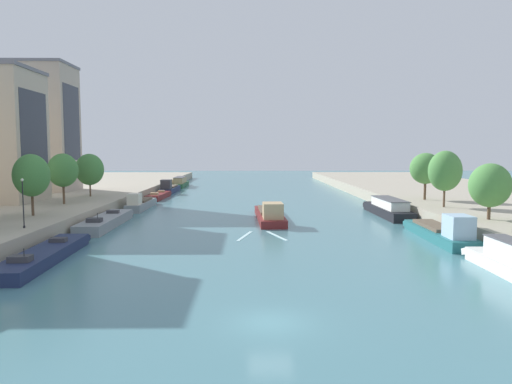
% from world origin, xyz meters
% --- Properties ---
extents(ground_plane, '(400.00, 400.00, 0.00)m').
position_xyz_m(ground_plane, '(0.00, 0.00, 0.00)').
color(ground_plane, teal).
extents(quay_left, '(36.00, 170.00, 2.02)m').
position_xyz_m(quay_left, '(-39.30, 55.00, 1.01)').
color(quay_left, '#A89E89').
rests_on(quay_left, ground).
extents(quay_right, '(36.00, 170.00, 2.02)m').
position_xyz_m(quay_right, '(39.30, 55.00, 1.01)').
color(quay_right, '#A89E89').
rests_on(quay_right, ground).
extents(barge_midriver, '(3.94, 17.46, 2.97)m').
position_xyz_m(barge_midriver, '(1.65, 38.28, 0.87)').
color(barge_midriver, maroon).
rests_on(barge_midriver, ground).
extents(wake_behind_barge, '(5.60, 5.99, 0.03)m').
position_xyz_m(wake_behind_barge, '(0.12, 26.56, 0.01)').
color(wake_behind_barge, silver).
rests_on(wake_behind_barge, ground).
extents(moored_boat_left_downstream, '(3.51, 16.71, 2.17)m').
position_xyz_m(moored_boat_left_downstream, '(-18.90, 14.79, 0.56)').
color(moored_boat_left_downstream, '#1E284C').
rests_on(moored_boat_left_downstream, ground).
extents(moored_boat_left_lone, '(3.36, 16.67, 2.34)m').
position_xyz_m(moored_boat_left_lone, '(-19.35, 33.69, 0.64)').
color(moored_boat_left_lone, gray).
rests_on(moored_boat_left_lone, ground).
extents(moored_boat_left_end, '(2.51, 13.71, 2.90)m').
position_xyz_m(moored_boat_left_end, '(-19.09, 51.49, 0.89)').
color(moored_boat_left_end, gray).
rests_on(moored_boat_left_end, ground).
extents(moored_boat_left_near, '(3.07, 13.02, 2.14)m').
position_xyz_m(moored_boat_left_near, '(-19.41, 68.53, 0.55)').
color(moored_boat_left_near, maroon).
rests_on(moored_boat_left_near, ground).
extents(moored_boat_left_gap_after, '(3.02, 13.97, 3.18)m').
position_xyz_m(moored_boat_left_gap_after, '(-19.56, 82.15, 0.93)').
color(moored_boat_left_gap_after, '#1E284C').
rests_on(moored_boat_left_gap_after, ground).
extents(moored_boat_left_midway, '(3.11, 15.74, 2.70)m').
position_xyz_m(moored_boat_left_midway, '(-19.45, 98.78, 1.13)').
color(moored_boat_left_midway, '#235633').
rests_on(moored_boat_left_midway, ground).
extents(moored_boat_right_downstream, '(3.38, 15.58, 3.33)m').
position_xyz_m(moored_boat_right_downstream, '(19.27, 23.53, 0.96)').
color(moored_boat_right_downstream, '#23666B').
rests_on(moored_boat_right_downstream, ground).
extents(moored_boat_right_lone, '(3.40, 16.42, 2.62)m').
position_xyz_m(moored_boat_right_lone, '(19.29, 42.79, 1.10)').
color(moored_boat_right_lone, black).
rests_on(moored_boat_right_lone, ground).
extents(tree_left_by_lamp, '(4.10, 4.10, 7.16)m').
position_xyz_m(tree_left_by_lamp, '(-26.41, 29.13, 6.71)').
color(tree_left_by_lamp, brown).
rests_on(tree_left_by_lamp, quay_left).
extents(tree_left_second, '(4.18, 4.18, 7.16)m').
position_xyz_m(tree_left_second, '(-27.52, 41.13, 6.80)').
color(tree_left_second, brown).
rests_on(tree_left_second, quay_left).
extents(tree_left_nearest, '(4.58, 4.58, 7.04)m').
position_xyz_m(tree_left_nearest, '(-27.50, 52.13, 6.48)').
color(tree_left_nearest, brown).
rests_on(tree_left_nearest, quay_left).
extents(tree_right_third, '(4.41, 4.41, 6.17)m').
position_xyz_m(tree_right_third, '(25.14, 25.19, 5.79)').
color(tree_right_third, brown).
rests_on(tree_right_third, quay_right).
extents(tree_right_second, '(4.34, 4.34, 7.54)m').
position_xyz_m(tree_right_second, '(24.95, 36.60, 6.88)').
color(tree_right_second, brown).
rests_on(tree_right_second, quay_right).
extents(tree_right_nearest, '(4.71, 4.71, 7.21)m').
position_xyz_m(tree_right_nearest, '(25.94, 46.06, 6.84)').
color(tree_right_nearest, brown).
rests_on(tree_right_nearest, quay_right).
extents(lamppost_left_bank, '(0.28, 0.28, 4.85)m').
position_xyz_m(lamppost_left_bank, '(-23.22, 20.27, 4.68)').
color(lamppost_left_bank, black).
rests_on(lamppost_left_bank, quay_left).
extents(building_left_middle, '(10.54, 10.01, 23.66)m').
position_xyz_m(building_left_middle, '(-39.43, 63.27, 13.87)').
color(building_left_middle, '#A89989').
rests_on(building_left_middle, quay_left).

